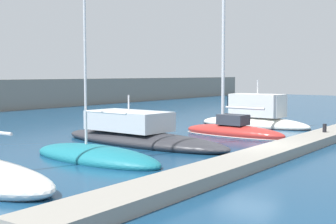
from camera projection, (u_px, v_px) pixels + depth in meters
ground_plane at (249, 153)px, 21.46m from camera, size 120.00×120.00×0.00m
dock_pier at (277, 151)px, 20.68m from camera, size 26.33×1.60×0.41m
sailboat_teal_second at (95, 156)px, 19.73m from camera, size 2.80×6.89×13.84m
motorboat_charcoal_third at (137, 135)px, 24.33m from camera, size 3.41×10.36×2.67m
sailboat_red_fourth at (233, 127)px, 27.48m from camera, size 2.11×6.45×13.28m
motorboat_ivory_fifth at (254, 118)px, 32.35m from camera, size 2.45×7.79×3.43m
dock_bollard at (325, 128)px, 25.62m from camera, size 0.20×0.20×0.44m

